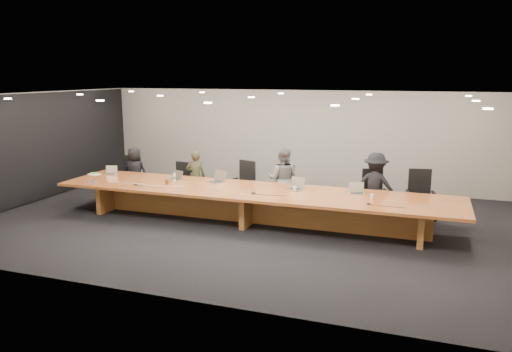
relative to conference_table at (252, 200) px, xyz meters
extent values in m
plane|color=black|center=(0.00, 0.00, -0.52)|extent=(12.00, 12.00, 0.00)
cube|color=beige|center=(0.00, 4.00, 0.88)|extent=(12.00, 0.02, 2.80)
cube|color=black|center=(-5.94, 0.00, 0.85)|extent=(0.08, 7.84, 2.74)
cube|color=#944B20|center=(0.00, 0.00, 0.20)|extent=(9.00, 1.80, 0.06)
cube|color=brown|center=(0.00, 0.00, -0.18)|extent=(7.65, 0.15, 0.69)
cube|color=brown|center=(-3.60, 0.00, -0.18)|extent=(0.12, 1.26, 0.69)
cube|color=brown|center=(0.00, 0.00, -0.18)|extent=(0.12, 1.26, 0.69)
cube|color=brown|center=(3.60, 0.00, -0.18)|extent=(0.12, 1.26, 0.69)
imported|color=black|center=(-3.70, 1.13, 0.16)|extent=(0.73, 0.54, 1.36)
imported|color=#30301A|center=(-1.96, 1.22, 0.15)|extent=(0.57, 0.48, 1.35)
imported|color=#5D5D60|center=(0.36, 1.23, 0.25)|extent=(0.78, 0.62, 1.53)
imported|color=black|center=(2.55, 1.19, 0.25)|extent=(1.05, 0.68, 1.54)
cylinder|color=silver|center=(-2.00, 0.16, 0.33)|extent=(0.07, 0.07, 0.20)
cylinder|color=brown|center=(-2.03, -0.13, 0.28)|extent=(0.11, 0.11, 0.11)
cone|color=silver|center=(0.93, 0.20, 0.28)|extent=(0.10, 0.10, 0.09)
cone|color=white|center=(2.60, 0.05, 0.28)|extent=(0.10, 0.10, 0.09)
cube|color=white|center=(-4.35, 0.26, 0.24)|extent=(0.32, 0.28, 0.02)
cube|color=#5EAA2D|center=(-4.37, 0.28, 0.26)|extent=(0.19, 0.15, 0.03)
cube|color=#9FA0A4|center=(-3.83, -0.51, 0.24)|extent=(0.23, 0.20, 0.03)
cone|color=black|center=(-2.68, -0.45, 0.24)|extent=(0.15, 0.15, 0.03)
cone|color=black|center=(0.16, -0.31, 0.24)|extent=(0.14, 0.14, 0.03)
cone|color=black|center=(2.59, -0.41, 0.24)|extent=(0.15, 0.15, 0.03)
camera|label=1|loc=(3.64, -10.07, 2.74)|focal=35.00mm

